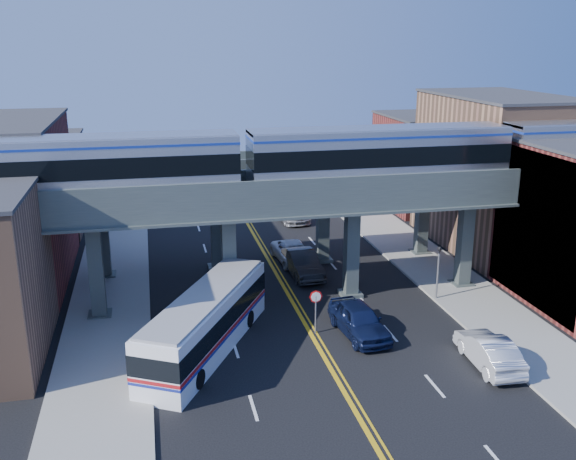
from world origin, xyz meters
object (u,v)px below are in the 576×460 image
object	(u,v)px
stop_sign	(316,305)
car_lane_d	(290,210)
traffic_signal	(438,267)
transit_bus	(206,323)
car_lane_a	(359,320)
car_lane_c	(294,253)
car_lane_b	(303,263)
car_parked_curb	(489,351)
transit_train	(379,154)

from	to	relation	value
stop_sign	car_lane_d	bearing A→B (deg)	80.88
traffic_signal	transit_bus	distance (m)	15.69
stop_sign	car_lane_a	bearing A→B (deg)	-17.47
stop_sign	car_lane_c	xyz separation A→B (m)	(1.50, 12.23, -1.02)
traffic_signal	car_lane_b	distance (m)	9.83
car_lane_d	car_parked_curb	world-z (taller)	car_lane_d
transit_train	stop_sign	xyz separation A→B (m)	(-5.31, -5.00, -7.65)
stop_sign	car_lane_a	world-z (taller)	stop_sign
transit_train	stop_sign	world-z (taller)	transit_train
car_lane_b	transit_train	bearing A→B (deg)	-51.02
car_lane_c	car_lane_b	bearing A→B (deg)	-94.28
transit_train	transit_bus	bearing A→B (deg)	-153.74
car_lane_b	car_lane_d	bearing A→B (deg)	78.42
traffic_signal	transit_bus	world-z (taller)	traffic_signal
transit_train	car_lane_c	size ratio (longest dim) A/B	9.57
traffic_signal	car_lane_d	bearing A→B (deg)	103.55
transit_train	car_lane_c	distance (m)	11.92
stop_sign	car_lane_b	size ratio (longest dim) A/B	0.48
stop_sign	car_parked_curb	bearing A→B (deg)	-36.04
transit_bus	car_lane_b	world-z (taller)	transit_bus
stop_sign	transit_train	bearing A→B (deg)	43.27
car_lane_c	car_parked_curb	world-z (taller)	car_parked_curb
transit_train	stop_sign	bearing A→B (deg)	-136.73
stop_sign	transit_bus	xyz separation A→B (m)	(-6.33, -0.74, -0.15)
car_lane_a	car_lane_b	bearing A→B (deg)	89.49
transit_train	car_lane_c	world-z (taller)	transit_train
traffic_signal	car_lane_d	world-z (taller)	traffic_signal
stop_sign	transit_bus	distance (m)	6.37
car_lane_c	car_parked_curb	distance (m)	18.95
car_lane_a	car_lane_b	world-z (taller)	car_lane_a
transit_bus	car_lane_a	distance (m)	8.73
car_lane_b	stop_sign	bearing A→B (deg)	-101.62
car_lane_c	car_lane_d	distance (m)	11.97
stop_sign	car_lane_c	bearing A→B (deg)	83.01
traffic_signal	car_lane_c	xyz separation A→B (m)	(-7.40, 9.23, -1.56)
traffic_signal	car_lane_b	xyz separation A→B (m)	(-7.40, 6.32, -1.41)
car_lane_a	car_lane_b	xyz separation A→B (m)	(-0.87, 10.06, -0.02)
car_lane_a	car_lane_c	xyz separation A→B (m)	(-0.87, 12.98, -0.18)
car_lane_a	car_parked_curb	xyz separation A→B (m)	(5.40, -4.91, -0.08)
stop_sign	traffic_signal	distance (m)	9.41
car_lane_c	car_lane_a	bearing A→B (deg)	-90.44
stop_sign	car_parked_curb	distance (m)	9.66
car_parked_curb	car_lane_d	bearing A→B (deg)	-79.33
car_lane_b	car_parked_curb	xyz separation A→B (m)	(6.27, -14.97, -0.06)
car_lane_c	car_lane_d	xyz separation A→B (m)	(2.35, 11.73, 0.15)
transit_bus	car_parked_curb	world-z (taller)	transit_bus
stop_sign	car_lane_b	xyz separation A→B (m)	(1.50, 9.32, -0.87)
stop_sign	traffic_signal	xyz separation A→B (m)	(8.90, 3.00, 0.54)
traffic_signal	car_lane_d	distance (m)	21.61
transit_train	car_lane_b	world-z (taller)	transit_train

